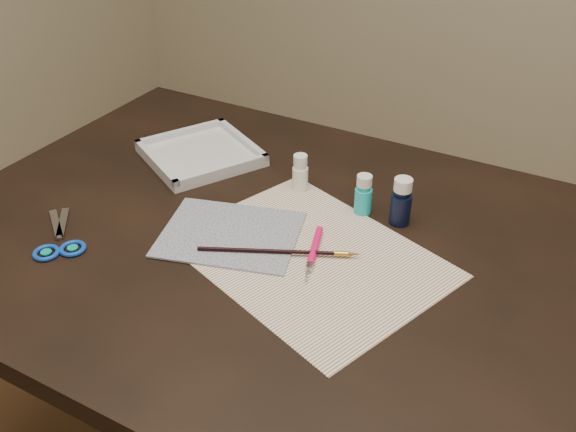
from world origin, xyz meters
The scene contains 10 objects.
table centered at (0.00, 0.00, 0.38)m, with size 1.30×0.90×0.75m, color black.
paper centered at (0.06, -0.03, 0.75)m, with size 0.43×0.33×0.00m, color white.
canvas centered at (-0.10, -0.04, 0.75)m, with size 0.24×0.19×0.00m, color #131C36.
paint_bottle_white centered at (-0.06, 0.16, 0.79)m, with size 0.03×0.03×0.08m, color white.
paint_bottle_cyan centered at (0.08, 0.14, 0.79)m, with size 0.03×0.03×0.08m, color #1BC3CE.
paint_bottle_navy centered at (0.15, 0.15, 0.80)m, with size 0.04×0.04×0.09m, color black.
paintbrush centered at (0.01, -0.05, 0.76)m, with size 0.28×0.01×0.01m, color black, non-canonical shape.
craft_knife centered at (0.06, -0.03, 0.76)m, with size 0.16×0.01×0.01m, color #F60C64, non-canonical shape.
scissors centered at (-0.37, -0.19, 0.75)m, with size 0.18×0.09×0.01m, color silver, non-canonical shape.
palette_tray centered at (-0.31, 0.17, 0.76)m, with size 0.22×0.22×0.03m, color silver.
Camera 1 is at (0.45, -0.81, 1.41)m, focal length 40.00 mm.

